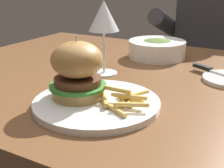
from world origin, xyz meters
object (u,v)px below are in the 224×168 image
soup_bowl (157,48)px  diner_person (216,73)px  main_plate (97,103)px  burger_sandwich (77,70)px  wine_glass (104,18)px  table_knife (216,72)px

soup_bowl → diner_person: 0.55m
main_plate → burger_sandwich: (-0.04, -0.00, 0.07)m
burger_sandwich → wine_glass: (-0.06, 0.21, 0.08)m
main_plate → burger_sandwich: bearing=-176.2°
burger_sandwich → wine_glass: size_ratio=0.66×
soup_bowl → burger_sandwich: bearing=-90.1°
main_plate → diner_person: bearing=86.2°
main_plate → wine_glass: bearing=116.9°
main_plate → table_knife: table_knife is taller
soup_bowl → table_knife: bearing=-27.3°
wine_glass → soup_bowl: wine_glass is taller
wine_glass → soup_bowl: 0.28m
wine_glass → diner_person: diner_person is taller
burger_sandwich → wine_glass: wine_glass is taller
main_plate → table_knife: (0.17, 0.33, 0.01)m
diner_person → burger_sandwich: bearing=-96.5°
burger_sandwich → wine_glass: 0.23m
soup_bowl → diner_person: diner_person is taller
burger_sandwich → main_plate: bearing=3.8°
burger_sandwich → soup_bowl: burger_sandwich is taller
main_plate → wine_glass: size_ratio=1.34×
main_plate → diner_person: (0.06, 0.94, -0.18)m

